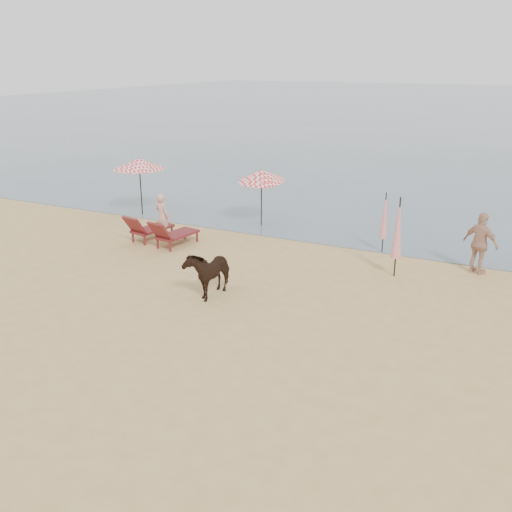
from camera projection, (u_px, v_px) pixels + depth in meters
The scene contains 10 objects.
ground at pixel (152, 374), 12.15m from camera, with size 120.00×120.00×0.00m, color tan.
sea at pixel (493, 106), 79.89m from camera, with size 160.00×140.00×0.06m, color #51606B.
lounger_cluster_left at pixel (160, 231), 20.50m from camera, with size 2.27×2.21×0.71m.
umbrella_open_left_a at pixel (139, 164), 23.78m from camera, with size 2.15×2.15×2.45m.
umbrella_open_left_b at pixel (261, 175), 22.23m from camera, with size 1.84×1.88×2.35m.
umbrella_closed_left at pixel (385, 216), 19.32m from camera, with size 0.26×0.26×2.11m.
umbrella_closed_right at pixel (398, 228), 17.09m from camera, with size 0.30×0.30×2.50m.
cow at pixel (209, 271), 16.04m from camera, with size 0.74×1.63×1.38m, color black.
beachgoer_left at pixel (162, 217), 20.89m from camera, with size 0.63×0.41×1.73m, color tan.
beachgoer_right_b at pixel (480, 244), 17.51m from camera, with size 1.14×0.48×1.95m, color tan.
Camera 1 is at (6.71, -8.57, 6.37)m, focal length 40.00 mm.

